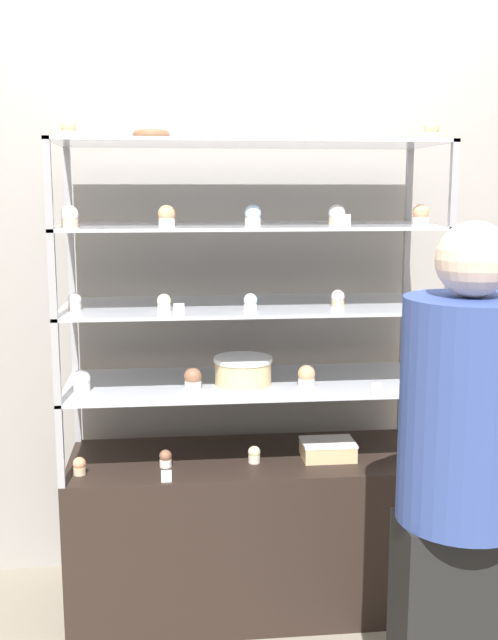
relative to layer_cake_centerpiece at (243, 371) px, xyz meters
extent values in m
plane|color=gray|center=(0.03, 0.04, -0.96)|extent=(20.00, 20.00, 0.00)
cube|color=gray|center=(0.03, 0.43, 0.34)|extent=(8.00, 0.05, 2.60)
cube|color=black|center=(0.03, 0.04, -0.65)|extent=(1.37, 0.51, 0.61)
cube|color=#99999E|center=(-0.65, 0.28, -0.20)|extent=(0.02, 0.02, 0.29)
cube|color=#99999E|center=(0.70, 0.28, -0.20)|extent=(0.02, 0.02, 0.29)
cube|color=#99999E|center=(-0.65, -0.20, -0.20)|extent=(0.02, 0.02, 0.29)
cube|color=#99999E|center=(0.70, -0.20, -0.20)|extent=(0.02, 0.02, 0.29)
cube|color=#B7BCC6|center=(0.03, 0.04, -0.06)|extent=(1.37, 0.51, 0.01)
cube|color=#99999E|center=(-0.65, 0.28, 0.10)|extent=(0.02, 0.02, 0.29)
cube|color=#99999E|center=(0.70, 0.28, 0.10)|extent=(0.02, 0.02, 0.29)
cube|color=#99999E|center=(-0.65, -0.20, 0.10)|extent=(0.02, 0.02, 0.29)
cube|color=#99999E|center=(0.70, -0.20, 0.10)|extent=(0.02, 0.02, 0.29)
cube|color=#B7BCC6|center=(0.03, 0.04, 0.24)|extent=(1.37, 0.51, 0.01)
cube|color=#99999E|center=(-0.65, 0.28, 0.39)|extent=(0.02, 0.02, 0.29)
cube|color=#99999E|center=(0.70, 0.28, 0.39)|extent=(0.02, 0.02, 0.29)
cube|color=#99999E|center=(-0.65, -0.20, 0.39)|extent=(0.02, 0.02, 0.29)
cube|color=#99999E|center=(0.70, -0.20, 0.39)|extent=(0.02, 0.02, 0.29)
cube|color=#B7BCC6|center=(0.03, 0.04, 0.53)|extent=(1.37, 0.51, 0.01)
cube|color=#99999E|center=(-0.65, 0.28, 0.68)|extent=(0.02, 0.02, 0.29)
cube|color=#99999E|center=(0.70, 0.28, 0.68)|extent=(0.02, 0.02, 0.29)
cube|color=#99999E|center=(-0.65, -0.20, 0.68)|extent=(0.02, 0.02, 0.29)
cube|color=#99999E|center=(0.70, -0.20, 0.68)|extent=(0.02, 0.02, 0.29)
cube|color=#B7BCC6|center=(0.03, 0.04, 0.83)|extent=(1.37, 0.51, 0.01)
cylinder|color=#DBBC84|center=(0.00, 0.00, -0.01)|extent=(0.21, 0.21, 0.09)
cylinder|color=white|center=(0.00, 0.00, 0.04)|extent=(0.22, 0.22, 0.02)
cube|color=#DBBC84|center=(0.32, -0.02, -0.32)|extent=(0.20, 0.14, 0.06)
cube|color=white|center=(0.32, -0.02, -0.28)|extent=(0.20, 0.15, 0.01)
cylinder|color=#CCB28C|center=(-0.60, -0.09, -0.33)|extent=(0.04, 0.04, 0.03)
sphere|color=#E5996B|center=(-0.60, -0.09, -0.30)|extent=(0.05, 0.05, 0.05)
cylinder|color=white|center=(-0.29, -0.05, -0.33)|extent=(0.04, 0.04, 0.03)
sphere|color=#8C5B42|center=(-0.29, -0.05, -0.30)|extent=(0.05, 0.05, 0.05)
cylinder|color=beige|center=(0.04, -0.04, -0.33)|extent=(0.04, 0.04, 0.03)
sphere|color=#F4EAB2|center=(0.04, -0.04, -0.30)|extent=(0.05, 0.05, 0.05)
cylinder|color=#CCB28C|center=(0.66, 0.00, -0.33)|extent=(0.04, 0.04, 0.03)
sphere|color=#E5996B|center=(0.66, 0.00, -0.30)|extent=(0.05, 0.05, 0.05)
cube|color=white|center=(-0.29, -0.20, -0.32)|extent=(0.04, 0.00, 0.04)
cylinder|color=white|center=(-0.59, -0.03, -0.04)|extent=(0.06, 0.06, 0.03)
sphere|color=white|center=(-0.59, -0.03, 0.00)|extent=(0.06, 0.06, 0.06)
cylinder|color=white|center=(-0.19, -0.05, -0.04)|extent=(0.06, 0.06, 0.03)
sphere|color=#8C5B42|center=(-0.19, -0.05, 0.00)|extent=(0.06, 0.06, 0.06)
cylinder|color=white|center=(0.23, -0.05, -0.04)|extent=(0.06, 0.06, 0.03)
sphere|color=#E5996B|center=(0.23, -0.05, 0.00)|extent=(0.06, 0.06, 0.06)
cylinder|color=white|center=(0.64, -0.05, -0.04)|extent=(0.06, 0.06, 0.03)
sphere|color=silver|center=(0.64, -0.05, 0.00)|extent=(0.06, 0.06, 0.06)
cube|color=white|center=(0.45, -0.20, -0.03)|extent=(0.04, 0.00, 0.04)
cylinder|color=beige|center=(-0.60, -0.02, 0.25)|extent=(0.05, 0.05, 0.02)
sphere|color=white|center=(-0.60, -0.02, 0.28)|extent=(0.05, 0.05, 0.05)
cylinder|color=white|center=(-0.29, -0.08, 0.25)|extent=(0.05, 0.05, 0.02)
sphere|color=#F4EAB2|center=(-0.29, -0.08, 0.28)|extent=(0.05, 0.05, 0.05)
cylinder|color=white|center=(0.02, -0.10, 0.25)|extent=(0.05, 0.05, 0.02)
sphere|color=silver|center=(0.02, -0.10, 0.28)|extent=(0.05, 0.05, 0.05)
cylinder|color=#CCB28C|center=(0.34, -0.04, 0.25)|extent=(0.05, 0.05, 0.02)
sphere|color=silver|center=(0.34, -0.04, 0.28)|extent=(0.05, 0.05, 0.05)
cylinder|color=white|center=(0.64, -0.07, 0.25)|extent=(0.05, 0.05, 0.02)
sphere|color=#F4EAB2|center=(0.64, -0.07, 0.28)|extent=(0.05, 0.05, 0.05)
cube|color=white|center=(-0.24, -0.20, 0.26)|extent=(0.04, 0.00, 0.04)
cylinder|color=#CCB28C|center=(-0.60, -0.08, 0.55)|extent=(0.06, 0.06, 0.03)
sphere|color=white|center=(-0.60, -0.08, 0.58)|extent=(0.06, 0.06, 0.06)
cylinder|color=beige|center=(-0.27, -0.04, 0.55)|extent=(0.06, 0.06, 0.03)
sphere|color=#E5996B|center=(-0.27, -0.04, 0.58)|extent=(0.06, 0.06, 0.06)
cylinder|color=beige|center=(0.03, -0.01, 0.55)|extent=(0.06, 0.06, 0.03)
sphere|color=silver|center=(0.03, -0.01, 0.58)|extent=(0.06, 0.06, 0.06)
cylinder|color=#CCB28C|center=(0.34, -0.02, 0.55)|extent=(0.06, 0.06, 0.03)
sphere|color=white|center=(0.34, -0.02, 0.58)|extent=(0.06, 0.06, 0.06)
cylinder|color=white|center=(0.65, -0.03, 0.55)|extent=(0.06, 0.06, 0.03)
sphere|color=#E5996B|center=(0.65, -0.03, 0.58)|extent=(0.06, 0.06, 0.06)
cube|color=white|center=(0.33, -0.20, 0.56)|extent=(0.04, 0.00, 0.04)
cylinder|color=beige|center=(-0.60, 0.00, 0.85)|extent=(0.05, 0.05, 0.03)
sphere|color=#E5996B|center=(-0.60, 0.00, 0.88)|extent=(0.05, 0.05, 0.05)
cylinder|color=beige|center=(-0.17, -0.02, 0.85)|extent=(0.05, 0.05, 0.03)
sphere|color=#F4EAB2|center=(-0.17, -0.02, 0.88)|extent=(0.05, 0.05, 0.05)
cylinder|color=#CCB28C|center=(0.23, -0.06, 0.85)|extent=(0.05, 0.05, 0.03)
sphere|color=#F4EAB2|center=(0.23, -0.06, 0.88)|extent=(0.05, 0.05, 0.05)
cylinder|color=white|center=(0.66, -0.06, 0.85)|extent=(0.05, 0.05, 0.03)
sphere|color=#E5996B|center=(0.66, -0.06, 0.88)|extent=(0.05, 0.05, 0.05)
cube|color=white|center=(0.05, -0.20, 0.85)|extent=(0.04, 0.00, 0.04)
torus|color=brown|center=(-0.32, -0.01, 0.85)|extent=(0.13, 0.13, 0.03)
cube|color=black|center=(0.53, -0.80, -0.60)|extent=(0.34, 0.19, 0.72)
cylinder|color=#33478C|center=(0.53, -0.80, 0.07)|extent=(0.36, 0.36, 0.62)
sphere|color=beige|center=(0.53, -0.80, 0.48)|extent=(0.20, 0.20, 0.20)
camera|label=1|loc=(-0.26, -2.69, 0.67)|focal=42.00mm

